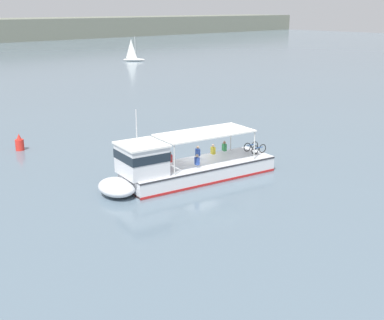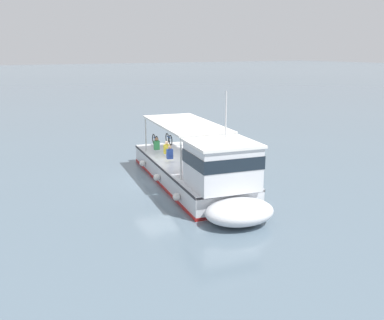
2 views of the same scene
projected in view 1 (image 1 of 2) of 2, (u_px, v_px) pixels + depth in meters
ground_plane at (197, 171)px, 36.18m from camera, size 400.00×400.00×0.00m
ferry_main at (179, 168)px, 33.59m from camera, size 13.04×5.19×5.32m
sailboat_off_stern at (134, 59)px, 109.94m from camera, size 4.41×4.36×5.40m
channel_buoy at (20, 143)px, 41.32m from camera, size 0.70×0.70×1.40m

